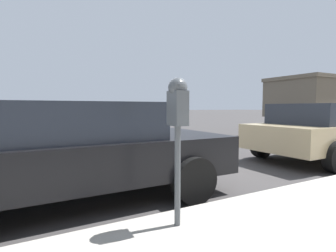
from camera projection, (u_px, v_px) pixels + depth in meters
The scene contains 4 objects.
ground_plane at pixel (149, 172), 5.29m from camera, with size 220.00×220.00×0.00m, color #3D3A3A.
parking_meter at pixel (178, 114), 2.56m from camera, with size 0.21×0.19×1.47m.
car_black at pixel (74, 147), 3.71m from camera, with size 2.17×4.30×1.38m.
car_tan at pixel (327, 130), 6.62m from camera, with size 2.09×4.31×1.39m.
Camera 1 is at (-4.76, 2.15, 1.30)m, focal length 28.00 mm.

